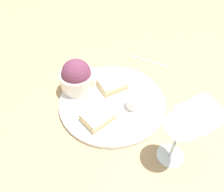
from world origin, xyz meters
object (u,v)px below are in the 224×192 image
(cheese_toast_far, at_px, (98,117))
(fork, at_px, (150,61))
(cheese_toast_near, at_px, (112,84))
(salad_bowl, at_px, (77,77))
(wine_glass, at_px, (178,136))
(sauce_ramekin, at_px, (134,102))
(napkin, at_px, (203,112))

(cheese_toast_far, height_order, fork, cheese_toast_far)
(cheese_toast_near, distance_m, cheese_toast_far, 0.15)
(salad_bowl, bearing_deg, fork, -5.15)
(cheese_toast_near, distance_m, fork, 0.22)
(cheese_toast_near, height_order, wine_glass, wine_glass)
(salad_bowl, relative_size, cheese_toast_near, 1.20)
(cheese_toast_far, xyz_separation_m, wine_glass, (0.10, -0.21, 0.07))
(sauce_ramekin, bearing_deg, salad_bowl, 119.60)
(cheese_toast_far, xyz_separation_m, fork, (0.33, 0.13, -0.02))
(salad_bowl, height_order, sauce_ramekin, salad_bowl)
(sauce_ramekin, relative_size, cheese_toast_near, 0.53)
(fork, bearing_deg, salad_bowl, 174.85)
(cheese_toast_near, distance_m, wine_glass, 0.31)
(salad_bowl, distance_m, cheese_toast_near, 0.12)
(wine_glass, distance_m, napkin, 0.22)
(salad_bowl, distance_m, sauce_ramekin, 0.21)
(salad_bowl, height_order, cheese_toast_far, salad_bowl)
(wine_glass, xyz_separation_m, napkin, (0.20, 0.04, -0.10))
(sauce_ramekin, xyz_separation_m, fork, (0.21, 0.15, -0.03))
(cheese_toast_far, bearing_deg, salad_bowl, 82.58)
(cheese_toast_near, bearing_deg, napkin, -55.09)
(cheese_toast_far, relative_size, napkin, 0.62)
(salad_bowl, xyz_separation_m, fork, (0.31, -0.03, -0.06))
(cheese_toast_near, relative_size, cheese_toast_far, 1.00)
(cheese_toast_far, bearing_deg, cheese_toast_near, 37.69)
(napkin, bearing_deg, cheese_toast_near, 124.91)
(napkin, bearing_deg, fork, 83.19)
(sauce_ramekin, height_order, wine_glass, wine_glass)
(cheese_toast_far, bearing_deg, napkin, -29.40)
(salad_bowl, xyz_separation_m, wine_glass, (0.08, -0.37, 0.04))
(sauce_ramekin, relative_size, fork, 0.35)
(cheese_toast_far, distance_m, napkin, 0.34)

